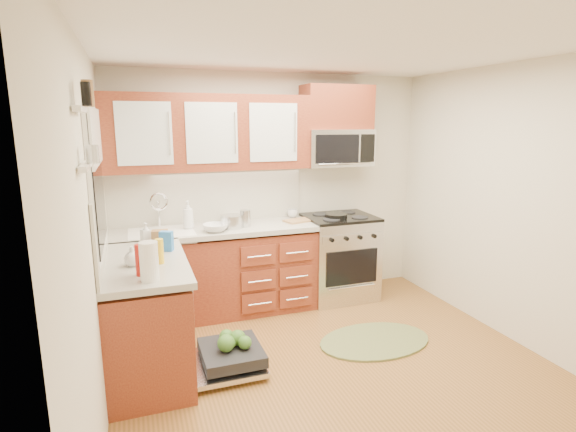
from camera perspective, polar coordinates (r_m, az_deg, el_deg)
name	(u,v)px	position (r m, az deg, el deg)	size (l,w,h in m)	color
floor	(338,369)	(3.90, 6.39, -18.79)	(3.50, 3.50, 0.00)	brown
ceiling	(346,47)	(3.39, 7.43, 20.53)	(3.50, 3.50, 0.00)	white
wall_back	(273,188)	(5.04, -1.92, 3.52)	(3.50, 0.04, 2.50)	beige
wall_front	(535,310)	(2.08, 28.90, -10.39)	(3.50, 0.04, 2.50)	beige
wall_left	(93,240)	(3.11, -23.57, -2.83)	(0.04, 3.50, 2.50)	beige
wall_right	(520,206)	(4.48, 27.42, 1.11)	(0.04, 3.50, 2.50)	beige
base_cabinet_back	(216,274)	(4.78, -9.13, -7.28)	(2.05, 0.60, 0.85)	maroon
base_cabinet_left	(147,320)	(3.86, -17.46, -12.52)	(0.60, 1.25, 0.85)	maroon
countertop_back	(215,230)	(4.64, -9.30, -1.77)	(2.07, 0.64, 0.05)	#B6B1A6
countertop_left	(144,264)	(3.69, -17.77, -5.77)	(0.64, 1.27, 0.05)	#B6B1A6
backsplash_back	(209,196)	(4.86, -10.04, 2.57)	(2.05, 0.02, 0.57)	#B9B7A6
backsplash_left	(100,228)	(3.62, -22.74, -1.40)	(0.02, 1.25, 0.57)	#B9B7A6
upper_cabinets	(209,133)	(4.64, -10.01, 10.38)	(2.05, 0.35, 0.75)	maroon
cabinet_over_mw	(337,107)	(5.07, 6.19, 13.55)	(0.76, 0.35, 0.47)	maroon
range	(339,257)	(5.16, 6.47, -5.16)	(0.76, 0.64, 0.95)	silver
microwave	(337,148)	(5.05, 6.20, 8.62)	(0.76, 0.38, 0.40)	silver
sink	(162,245)	(4.59, -15.69, -3.51)	(0.62, 0.50, 0.26)	white
dishwasher	(227,358)	(3.86, -7.80, -17.47)	(0.70, 0.60, 0.20)	silver
window	(96,183)	(3.54, -23.20, 3.87)	(0.03, 1.05, 1.05)	white
window_blind	(96,137)	(3.51, -23.23, 9.23)	(0.02, 0.96, 0.40)	white
shelf_upper	(80,109)	(2.67, -24.88, 12.19)	(0.04, 0.40, 0.03)	white
shelf_lower	(86,166)	(2.68, -24.32, 5.78)	(0.04, 0.40, 0.03)	white
rug	(375,341)	(4.36, 10.96, -15.29)	(1.06, 0.69, 0.02)	olive
skillet	(336,216)	(4.94, 6.13, 0.03)	(0.24, 0.24, 0.05)	black
stock_pot	(232,222)	(4.58, -7.18, -0.70)	(0.22, 0.22, 0.13)	silver
cutting_board	(298,221)	(4.85, 1.30, -0.59)	(0.29, 0.19, 0.02)	#A6824B
canister	(245,218)	(4.62, -5.45, -0.30)	(0.11, 0.11, 0.17)	silver
paper_towel_roll	(149,261)	(3.19, -17.23, -5.52)	(0.12, 0.12, 0.27)	white
mustard_bottle	(160,251)	(3.55, -15.99, -4.33)	(0.06, 0.06, 0.19)	yellow
red_bottle	(140,260)	(3.32, -18.33, -5.34)	(0.06, 0.06, 0.23)	#B3170E
wooden_box	(160,238)	(4.07, -15.94, -2.68)	(0.14, 0.10, 0.14)	brown
blue_carton	(167,241)	(3.88, -15.17, -3.10)	(0.10, 0.06, 0.17)	blue
bowl_a	(236,220)	(4.83, -6.67, -0.45)	(0.27, 0.27, 0.07)	#999999
bowl_b	(215,228)	(4.46, -9.23, -1.49)	(0.24, 0.24, 0.08)	#999999
cup	(293,213)	(5.06, 0.61, 0.34)	(0.12, 0.12, 0.09)	#999999
soap_bottle_a	(188,215)	(4.60, -12.57, 0.12)	(0.11, 0.11, 0.29)	#999999
soap_bottle_b	(146,233)	(4.17, -17.59, -2.08)	(0.08, 0.08, 0.18)	#999999
soap_bottle_c	(132,256)	(3.56, -19.19, -4.83)	(0.12, 0.12, 0.15)	#999999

